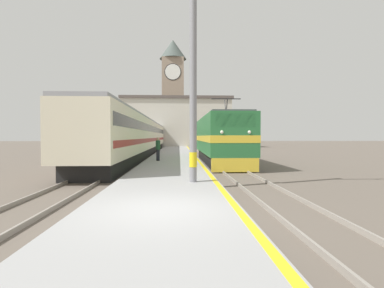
{
  "coord_description": "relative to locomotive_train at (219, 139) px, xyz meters",
  "views": [
    {
      "loc": [
        0.48,
        -7.56,
        2.16
      ],
      "look_at": [
        1.95,
        26.02,
        1.29
      ],
      "focal_mm": 28.0,
      "sensor_mm": 36.0,
      "label": 1
    }
  ],
  "objects": [
    {
      "name": "ground_plane",
      "position": [
        -3.74,
        13.47,
        -1.94
      ],
      "size": [
        200.0,
        200.0,
        0.0
      ],
      "primitive_type": "plane",
      "color": "#60564C"
    },
    {
      "name": "platform",
      "position": [
        -3.74,
        8.47,
        -1.79
      ],
      "size": [
        4.23,
        140.0,
        0.32
      ],
      "color": "#999999",
      "rests_on": "ground"
    },
    {
      "name": "rail_track_near",
      "position": [
        0.0,
        8.47,
        -1.91
      ],
      "size": [
        2.83,
        140.0,
        0.16
      ],
      "color": "#60564C",
      "rests_on": "ground"
    },
    {
      "name": "rail_track_far",
      "position": [
        -7.6,
        8.47,
        -1.91
      ],
      "size": [
        2.83,
        140.0,
        0.16
      ],
      "color": "#60564C",
      "rests_on": "ground"
    },
    {
      "name": "locomotive_train",
      "position": [
        0.0,
        0.0,
        0.0
      ],
      "size": [
        2.92,
        14.24,
        4.77
      ],
      "color": "black",
      "rests_on": "ground"
    },
    {
      "name": "passenger_train",
      "position": [
        -7.6,
        12.45,
        0.23
      ],
      "size": [
        2.92,
        47.5,
        4.05
      ],
      "color": "black",
      "rests_on": "ground"
    },
    {
      "name": "catenary_mast",
      "position": [
        -2.6,
        -12.06,
        2.76
      ],
      "size": [
        2.99,
        0.31,
        8.85
      ],
      "color": "gray",
      "rests_on": "platform"
    },
    {
      "name": "person_on_platform",
      "position": [
        -4.84,
        -1.49,
        -0.7
      ],
      "size": [
        0.34,
        0.34,
        1.76
      ],
      "color": "#23232D",
      "rests_on": "platform"
    },
    {
      "name": "clock_tower",
      "position": [
        -4.59,
        44.43,
        11.0
      ],
      "size": [
        6.05,
        6.05,
        24.05
      ],
      "color": "gray",
      "rests_on": "ground"
    },
    {
      "name": "station_building",
      "position": [
        -3.67,
        34.36,
        2.93
      ],
      "size": [
        21.16,
        6.87,
        9.69
      ],
      "color": "beige",
      "rests_on": "ground"
    }
  ]
}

